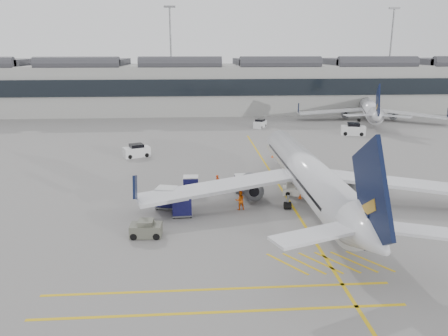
{
  "coord_description": "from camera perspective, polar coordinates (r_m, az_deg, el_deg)",
  "views": [
    {
      "loc": [
        0.61,
        -34.51,
        14.66
      ],
      "look_at": [
        3.36,
        4.36,
        4.0
      ],
      "focal_mm": 35.0,
      "sensor_mm": 36.0,
      "label": 1
    }
  ],
  "objects": [
    {
      "name": "ground",
      "position": [
        37.5,
        -4.7,
        -7.77
      ],
      "size": [
        220.0,
        220.0,
        0.0
      ],
      "primitive_type": "plane",
      "color": "gray",
      "rests_on": "ground"
    },
    {
      "name": "terminal",
      "position": [
        106.78,
        -4.44,
        10.68
      ],
      "size": [
        200.0,
        20.45,
        12.4
      ],
      "color": "#9E9E99",
      "rests_on": "ground"
    },
    {
      "name": "light_masts",
      "position": [
        120.53,
        -5.32,
        15.16
      ],
      "size": [
        113.0,
        0.6,
        25.45
      ],
      "color": "slate",
      "rests_on": "ground"
    },
    {
      "name": "apron_markings",
      "position": [
        47.79,
        7.49,
        -2.69
      ],
      "size": [
        0.25,
        60.0,
        0.01
      ],
      "primitive_type": "cube",
      "color": "gold",
      "rests_on": "ground"
    },
    {
      "name": "airliner_main",
      "position": [
        43.1,
        10.97,
        -0.88
      ],
      "size": [
        33.49,
        36.56,
        9.73
      ],
      "rotation": [
        0.0,
        0.0,
        -0.0
      ],
      "color": "silver",
      "rests_on": "ground"
    },
    {
      "name": "airliner_far",
      "position": [
        97.05,
        18.48,
        7.36
      ],
      "size": [
        28.74,
        31.86,
        8.72
      ],
      "rotation": [
        0.0,
        0.0,
        -0.29
      ],
      "color": "silver",
      "rests_on": "ground"
    },
    {
      "name": "belt_loader",
      "position": [
        46.14,
        9.95,
        -2.73
      ],
      "size": [
        4.82,
        2.22,
        1.91
      ],
      "rotation": [
        0.0,
        0.0,
        -0.19
      ],
      "color": "silver",
      "rests_on": "ground"
    },
    {
      "name": "baggage_cart_a",
      "position": [
        46.2,
        2.46,
        -1.94
      ],
      "size": [
        1.81,
        1.51,
        1.83
      ],
      "rotation": [
        0.0,
        0.0,
        0.05
      ],
      "color": "gray",
      "rests_on": "ground"
    },
    {
      "name": "baggage_cart_b",
      "position": [
        46.05,
        -4.35,
        -2.07
      ],
      "size": [
        1.73,
        1.44,
        1.77
      ],
      "rotation": [
        0.0,
        0.0,
        -0.03
      ],
      "color": "gray",
      "rests_on": "ground"
    },
    {
      "name": "baggage_cart_c",
      "position": [
        41.79,
        -7.51,
        -3.78
      ],
      "size": [
        2.28,
        2.03,
        2.04
      ],
      "rotation": [
        0.0,
        0.0,
        -0.25
      ],
      "color": "gray",
      "rests_on": "ground"
    },
    {
      "name": "baggage_cart_d",
      "position": [
        39.69,
        -5.53,
        -4.82
      ],
      "size": [
        1.95,
        1.63,
        1.97
      ],
      "rotation": [
        0.0,
        0.0,
        0.05
      ],
      "color": "gray",
      "rests_on": "ground"
    },
    {
      "name": "ramp_agent_a",
      "position": [
        46.71,
        -0.84,
        -1.92
      ],
      "size": [
        0.71,
        0.71,
        1.67
      ],
      "primitive_type": "imported",
      "rotation": [
        0.0,
        0.0,
        0.77
      ],
      "color": "red",
      "rests_on": "ground"
    },
    {
      "name": "ramp_agent_b",
      "position": [
        41.11,
        2.1,
        -4.23
      ],
      "size": [
        1.0,
        0.83,
        1.85
      ],
      "primitive_type": "imported",
      "rotation": [
        0.0,
        0.0,
        3.3
      ],
      "color": "#F7610D",
      "rests_on": "ground"
    },
    {
      "name": "pushback_tug",
      "position": [
        36.04,
        -10.14,
        -7.88
      ],
      "size": [
        2.58,
        1.68,
        1.4
      ],
      "rotation": [
        0.0,
        0.0,
        -0.05
      ],
      "color": "#58594B",
      "rests_on": "ground"
    },
    {
      "name": "safety_cone_nose",
      "position": [
        61.27,
        6.32,
        1.59
      ],
      "size": [
        0.34,
        0.34,
        0.47
      ],
      "primitive_type": "cone",
      "color": "#F24C0A",
      "rests_on": "ground"
    },
    {
      "name": "safety_cone_engine",
      "position": [
        44.94,
        9.91,
        -3.64
      ],
      "size": [
        0.36,
        0.36,
        0.5
      ],
      "primitive_type": "cone",
      "color": "#F24C0A",
      "rests_on": "ground"
    },
    {
      "name": "service_van_left",
      "position": [
        62.39,
        -11.33,
        2.18
      ],
      "size": [
        3.97,
        3.0,
        1.83
      ],
      "rotation": [
        0.0,
        0.0,
        0.39
      ],
      "color": "silver",
      "rests_on": "ground"
    },
    {
      "name": "service_van_mid",
      "position": [
        84.6,
        4.73,
        5.77
      ],
      "size": [
        2.96,
        3.56,
        1.64
      ],
      "rotation": [
        0.0,
        0.0,
        1.06
      ],
      "color": "silver",
      "rests_on": "ground"
    },
    {
      "name": "service_van_right",
      "position": [
        80.29,
        16.52,
        4.83
      ],
      "size": [
        4.48,
        3.02,
        2.11
      ],
      "rotation": [
        0.0,
        0.0,
        -0.25
      ],
      "color": "silver",
      "rests_on": "ground"
    }
  ]
}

